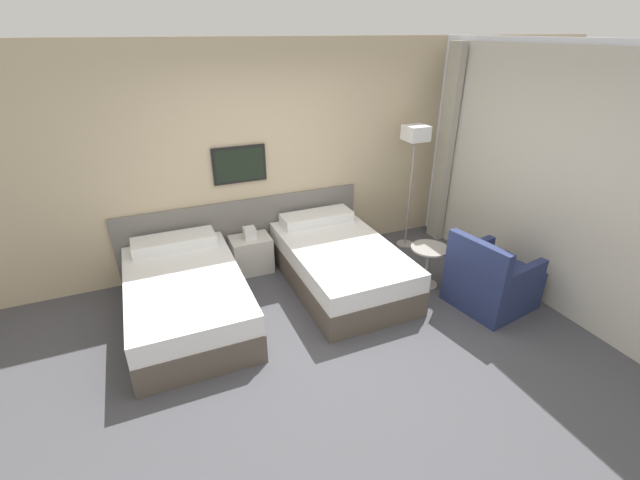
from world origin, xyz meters
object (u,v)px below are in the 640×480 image
object	(u,v)px
nightstand	(251,253)
side_table	(428,259)
bed_near_window	(340,264)
bed_near_door	(186,297)
armchair	(491,282)
floor_lamp	(415,144)

from	to	relation	value
nightstand	side_table	world-z (taller)	nightstand
bed_near_window	bed_near_door	bearing A→B (deg)	180.00
bed_near_window	armchair	distance (m)	1.69
floor_lamp	bed_near_window	bearing A→B (deg)	-156.82
bed_near_window	armchair	bearing A→B (deg)	-38.16
bed_near_window	side_table	world-z (taller)	bed_near_window
bed_near_door	nightstand	xyz separation A→B (m)	(0.89, 0.72, -0.03)
nightstand	side_table	bearing A→B (deg)	-32.67
bed_near_window	nightstand	bearing A→B (deg)	140.83
nightstand	floor_lamp	xyz separation A→B (m)	(2.20, -0.16, 1.21)
bed_near_door	side_table	xyz separation A→B (m)	(2.71, -0.45, 0.08)
bed_near_door	nightstand	distance (m)	1.14
bed_near_door	armchair	size ratio (longest dim) A/B	2.13
side_table	nightstand	bearing A→B (deg)	147.33
bed_near_door	armchair	xyz separation A→B (m)	(3.10, -1.05, 0.01)
bed_near_door	floor_lamp	world-z (taller)	floor_lamp
side_table	armchair	distance (m)	0.72
bed_near_door	floor_lamp	xyz separation A→B (m)	(3.08, 0.56, 1.17)
side_table	bed_near_door	bearing A→B (deg)	170.65
bed_near_window	armchair	xyz separation A→B (m)	(1.33, -1.05, 0.01)
bed_near_door	bed_near_window	size ratio (longest dim) A/B	1.00
side_table	armchair	bearing A→B (deg)	-56.59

